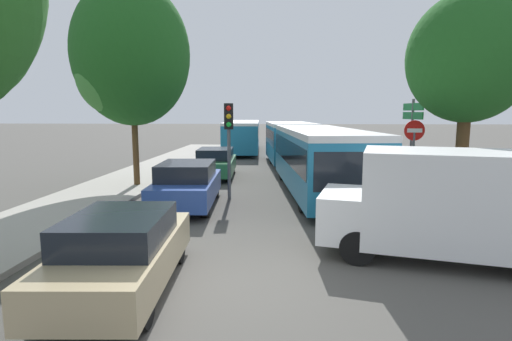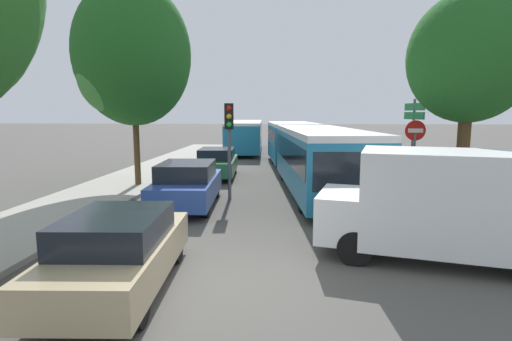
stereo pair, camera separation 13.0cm
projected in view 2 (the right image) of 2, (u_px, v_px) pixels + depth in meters
The scene contains 13 objects.
ground_plane at pixel (220, 287), 7.13m from camera, with size 200.00×200.00×0.00m, color #4F4C47.
kerb_strip_left at pixel (146, 174), 19.75m from camera, with size 3.20×34.77×0.14m, color #9E998E.
articulated_bus at pixel (306, 148), 18.77m from camera, with size 4.22×16.85×2.48m.
city_bus_rear at pixel (245, 134), 31.51m from camera, with size 3.00×11.17×2.38m.
queued_car_tan at pixel (118, 251), 6.94m from camera, with size 1.91×4.06×1.38m.
queued_car_blue at pixel (187, 184), 13.08m from camera, with size 2.06×4.36×1.48m.
queued_car_green at pixel (217, 163), 18.99m from camera, with size 1.94×4.12×1.40m.
white_van at pixel (452, 203), 8.21m from camera, with size 5.32×3.09×2.31m.
traffic_light at pixel (229, 129), 13.97m from camera, with size 0.35×0.38×3.40m.
no_entry_sign at pixel (414, 148), 13.80m from camera, with size 0.70×0.08×2.82m.
direction_sign_post at pixel (413, 126), 15.46m from camera, with size 0.36×1.38×3.60m.
tree_left_mid at pixel (130, 57), 15.73m from camera, with size 4.58×4.58×8.20m.
tree_right_near at pixel (470, 58), 12.37m from camera, with size 3.76×3.76×6.80m.
Camera 2 is at (1.13, -6.69, 3.09)m, focal length 28.00 mm.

